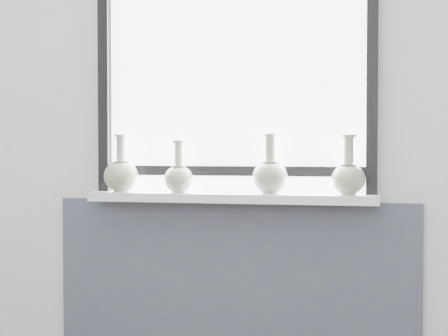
% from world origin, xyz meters
% --- Properties ---
extents(back_wall, '(3.60, 0.02, 2.60)m').
position_xyz_m(back_wall, '(0.00, 1.81, 1.30)').
color(back_wall, silver).
rests_on(back_wall, ground).
extents(apron_panel, '(1.70, 0.03, 0.86)m').
position_xyz_m(apron_panel, '(0.00, 1.78, 0.43)').
color(apron_panel, '#414A59').
rests_on(apron_panel, ground).
extents(windowsill, '(1.32, 0.18, 0.04)m').
position_xyz_m(windowsill, '(0.00, 1.71, 0.88)').
color(windowsill, silver).
rests_on(windowsill, apron_panel).
extents(window, '(1.30, 0.06, 1.05)m').
position_xyz_m(window, '(0.00, 1.77, 1.44)').
color(window, black).
rests_on(window, windowsill).
extents(vase_a, '(0.16, 0.16, 0.27)m').
position_xyz_m(vase_a, '(-0.52, 1.69, 0.98)').
color(vase_a, '#9BAC8D').
rests_on(vase_a, windowsill).
extents(vase_b, '(0.14, 0.14, 0.24)m').
position_xyz_m(vase_b, '(-0.24, 1.69, 0.97)').
color(vase_b, '#9BAC8D').
rests_on(vase_b, windowsill).
extents(vase_c, '(0.16, 0.16, 0.27)m').
position_xyz_m(vase_c, '(0.18, 1.71, 0.99)').
color(vase_c, '#9BAC8D').
rests_on(vase_c, windowsill).
extents(vase_d, '(0.15, 0.15, 0.26)m').
position_xyz_m(vase_d, '(0.53, 1.70, 0.98)').
color(vase_d, '#9BAC8D').
rests_on(vase_d, windowsill).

